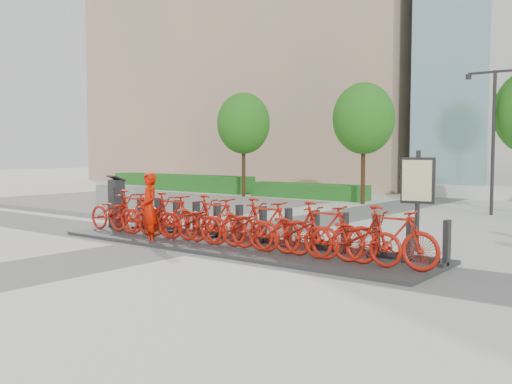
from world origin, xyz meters
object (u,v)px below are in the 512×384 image
Objects in this scene: map_sign at (418,185)px; bike_0 at (114,212)px; jersey_barrier at (121,196)px; worker_red at (149,209)px; kiosk at (117,202)px.

bike_0 is at bearing -174.76° from map_sign.
bike_0 is 7.87m from map_sign.
jersey_barrier is at bearing 50.31° from bike_0.
worker_red is 0.76× the size of map_sign.
worker_red is (2.65, -1.13, 0.07)m from kiosk.
map_sign is (8.07, 1.83, 0.69)m from kiosk.
jersey_barrier is (-6.10, 5.06, -0.16)m from bike_0.
bike_0 is 0.86× the size of jersey_barrier.
kiosk is 0.86× the size of worker_red.
jersey_barrier is 13.84m from map_sign.
kiosk is 7.09m from jersey_barrier.
bike_0 reaches higher than jersey_barrier.
kiosk is at bearing 47.99° from bike_0.
bike_0 is at bearing -44.45° from jersey_barrier.
map_sign is (13.54, -2.66, 1.04)m from jersey_barrier.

